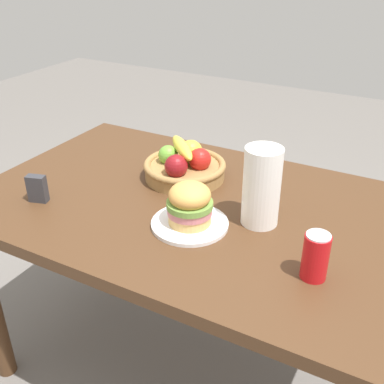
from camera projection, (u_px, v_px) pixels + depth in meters
The scene contains 8 objects.
ground_plane at pixel (191, 364), 1.87m from camera, with size 8.00×8.00×0.00m, color slate.
dining_table at pixel (190, 228), 1.56m from camera, with size 1.40×0.90×0.75m.
plate at pixel (190, 224), 1.39m from camera, with size 0.23×0.23×0.01m, color white.
sandwich at pixel (190, 204), 1.35m from camera, with size 0.14×0.14×0.13m.
soda_can at pixel (315, 256), 1.15m from camera, with size 0.07×0.07×0.13m.
fruit_basket at pixel (185, 165), 1.64m from camera, with size 0.29×0.29×0.14m.
paper_towel_roll at pixel (262, 187), 1.35m from camera, with size 0.11×0.11×0.24m, color white.
napkin_holder at pixel (37, 189), 1.50m from camera, with size 0.06×0.03×0.09m, color #333338.
Camera 1 is at (0.63, -1.15, 1.50)m, focal length 43.84 mm.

